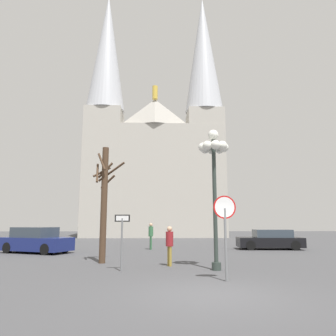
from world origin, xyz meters
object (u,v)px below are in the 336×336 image
stop_sign (225,221)px  one_way_arrow_sign (122,235)px  street_lamp (214,162)px  parked_car_near_black (270,240)px  bare_tree (104,199)px  pedestrian_walking (151,233)px  pedestrian_standing (170,242)px  cathedral (155,154)px  parked_car_far_navy (36,241)px

stop_sign → one_way_arrow_sign: bearing=147.8°
stop_sign → street_lamp: bearing=87.4°
street_lamp → parked_car_near_black: bearing=60.2°
stop_sign → street_lamp: (0.11, 2.34, 2.37)m
bare_tree → pedestrian_walking: bearing=74.2°
bare_tree → parked_car_near_black: 12.80m
pedestrian_standing → parked_car_near_black: bearing=49.0°
cathedral → bare_tree: cathedral is taller
cathedral → parked_car_far_navy: cathedral is taller
one_way_arrow_sign → pedestrian_walking: bearing=84.6°
cathedral → one_way_arrow_sign: bearing=-91.8°
stop_sign → bare_tree: size_ratio=0.50×
pedestrian_walking → pedestrian_standing: bearing=-83.4°
parked_car_near_black → pedestrian_standing: 11.10m
bare_tree → parked_car_far_navy: 7.35m
one_way_arrow_sign → cathedral: bearing=88.2°
parked_car_far_navy → cathedral: bearing=72.8°
cathedral → stop_sign: (2.60, -32.21, -9.15)m
street_lamp → bare_tree: (-4.79, 2.36, -1.36)m
pedestrian_walking → street_lamp: bearing=-74.2°
bare_tree → parked_car_far_navy: size_ratio=1.16×
stop_sign → street_lamp: street_lamp is taller
street_lamp → parked_car_far_navy: street_lamp is taller
parked_car_far_navy → pedestrian_walking: (6.92, 2.21, 0.37)m
bare_tree → parked_car_far_navy: bearing=133.9°
parked_car_near_black → stop_sign: bearing=-115.2°
one_way_arrow_sign → bare_tree: 3.13m
parked_car_far_navy → pedestrian_standing: 10.03m
parked_car_near_black → parked_car_far_navy: bearing=-171.8°
street_lamp → pedestrian_standing: street_lamp is taller
one_way_arrow_sign → parked_car_far_navy: one_way_arrow_sign is taller
street_lamp → cathedral: bearing=95.2°
bare_tree → parked_car_near_black: bare_tree is taller
pedestrian_walking → pedestrian_standing: 8.45m
cathedral → street_lamp: size_ratio=6.14×
cathedral → pedestrian_walking: cathedral is taller
stop_sign → parked_car_far_navy: (-9.55, 9.77, -1.15)m
parked_car_far_navy → pedestrian_walking: bearing=17.7°
cathedral → street_lamp: (2.71, -29.87, -6.78)m
cathedral → pedestrian_standing: cathedral is taller
cathedral → pedestrian_walking: 22.54m
pedestrian_walking → parked_car_far_navy: bearing=-162.3°
one_way_arrow_sign → pedestrian_standing: 2.35m
stop_sign → pedestrian_walking: (-2.63, 11.98, -0.78)m
cathedral → pedestrian_walking: size_ratio=19.27×
bare_tree → pedestrian_walking: bare_tree is taller
parked_car_near_black → pedestrian_standing: (-7.28, -8.38, 0.36)m
pedestrian_walking → parked_car_near_black: bearing=-0.1°
pedestrian_standing → bare_tree: bearing=159.7°
one_way_arrow_sign → pedestrian_standing: one_way_arrow_sign is taller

